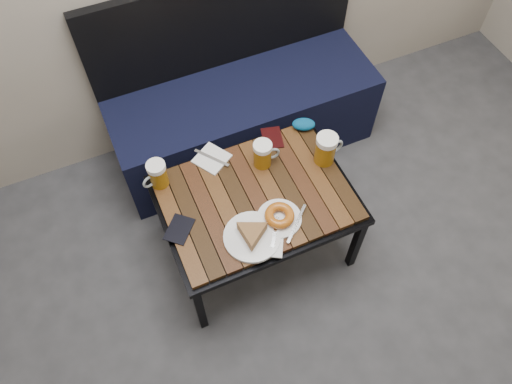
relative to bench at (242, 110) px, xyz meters
name	(u,v)px	position (x,y,z in m)	size (l,w,h in m)	color
room_shell	(456,49)	(-0.12, -1.26, 1.48)	(4.00, 4.00, 4.00)	gray
bench	(242,110)	(0.00, 0.00, 0.00)	(1.40, 0.50, 0.95)	black
cafe_table	(256,201)	(-0.20, -0.65, 0.16)	(0.84, 0.62, 0.47)	black
beer_mug_left	(157,174)	(-0.56, -0.42, 0.27)	(0.13, 0.10, 0.13)	#8F5C0B
beer_mug_centre	(263,154)	(-0.10, -0.50, 0.27)	(0.13, 0.09, 0.14)	#8F5C0B
beer_mug_right	(326,149)	(0.16, -0.60, 0.28)	(0.14, 0.10, 0.16)	#8F5C0B
plate_pie	(252,235)	(-0.30, -0.83, 0.23)	(0.24, 0.24, 0.07)	white
plate_bagel	(279,217)	(-0.16, -0.80, 0.22)	(0.23, 0.22, 0.05)	white
napkin_left	(212,159)	(-0.31, -0.39, 0.20)	(0.19, 0.19, 0.01)	white
napkin_right	(268,245)	(-0.26, -0.89, 0.20)	(0.16, 0.15, 0.01)	white
passport_navy	(179,229)	(-0.56, -0.68, 0.20)	(0.09, 0.13, 0.01)	black
passport_burgundy	(272,138)	(0.00, -0.39, 0.20)	(0.09, 0.13, 0.01)	black
knit_pouch	(304,124)	(0.16, -0.39, 0.22)	(0.11, 0.07, 0.05)	navy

